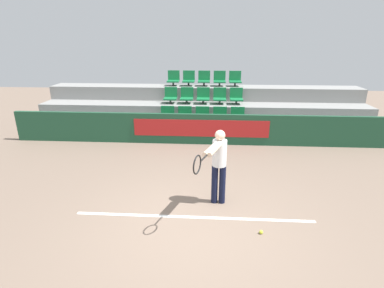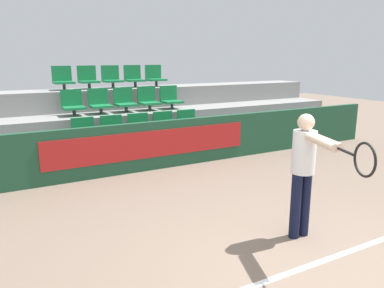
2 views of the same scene
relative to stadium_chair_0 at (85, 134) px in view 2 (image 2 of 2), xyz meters
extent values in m
plane|color=#7A6656|center=(1.17, -5.09, -0.73)|extent=(30.00, 30.00, 0.00)
cube|color=white|center=(1.17, -4.82, -0.73)|extent=(4.53, 0.08, 0.01)
cube|color=#1E4C33|center=(1.17, -0.67, -0.24)|extent=(12.04, 0.12, 0.97)
cube|color=red|center=(1.16, -0.74, -0.19)|extent=(4.22, 0.02, 0.54)
cube|color=gray|center=(1.17, -0.12, -0.49)|extent=(11.64, 0.93, 0.49)
cube|color=gray|center=(1.17, 0.81, -0.24)|extent=(11.64, 0.93, 0.97)
cube|color=gray|center=(1.17, 1.74, 0.00)|extent=(11.64, 0.93, 1.46)
cylinder|color=#333333|center=(0.00, -0.08, -0.17)|extent=(0.07, 0.07, 0.14)
cube|color=#197A42|center=(0.00, -0.08, -0.07)|extent=(0.45, 0.44, 0.05)
cube|color=#197A42|center=(0.00, 0.12, 0.13)|extent=(0.45, 0.04, 0.36)
cylinder|color=#333333|center=(0.59, -0.08, -0.17)|extent=(0.07, 0.07, 0.14)
cube|color=#197A42|center=(0.59, -0.08, -0.07)|extent=(0.45, 0.44, 0.05)
cube|color=#197A42|center=(0.59, 0.12, 0.13)|extent=(0.45, 0.04, 0.36)
cylinder|color=#333333|center=(1.17, -0.08, -0.17)|extent=(0.07, 0.07, 0.14)
cube|color=#197A42|center=(1.17, -0.08, -0.07)|extent=(0.45, 0.44, 0.05)
cube|color=#197A42|center=(1.17, 0.12, 0.13)|extent=(0.45, 0.04, 0.36)
cylinder|color=#333333|center=(1.76, -0.08, -0.17)|extent=(0.07, 0.07, 0.14)
cube|color=#197A42|center=(1.76, -0.08, -0.07)|extent=(0.45, 0.44, 0.05)
cube|color=#197A42|center=(1.76, 0.12, 0.13)|extent=(0.45, 0.04, 0.36)
cylinder|color=#333333|center=(2.35, -0.08, -0.17)|extent=(0.07, 0.07, 0.14)
cube|color=#197A42|center=(2.35, -0.08, -0.07)|extent=(0.45, 0.44, 0.05)
cube|color=#197A42|center=(2.35, 0.12, 0.13)|extent=(0.45, 0.04, 0.36)
cylinder|color=#333333|center=(0.00, 0.86, 0.32)|extent=(0.07, 0.07, 0.14)
cube|color=#197A42|center=(0.00, 0.86, 0.41)|extent=(0.45, 0.44, 0.05)
cube|color=#197A42|center=(0.00, 1.06, 0.62)|extent=(0.45, 0.04, 0.36)
cylinder|color=#333333|center=(0.59, 0.86, 0.32)|extent=(0.07, 0.07, 0.14)
cube|color=#197A42|center=(0.59, 0.86, 0.41)|extent=(0.45, 0.44, 0.05)
cube|color=#197A42|center=(0.59, 1.06, 0.62)|extent=(0.45, 0.04, 0.36)
cylinder|color=#333333|center=(1.17, 0.86, 0.32)|extent=(0.07, 0.07, 0.14)
cube|color=#197A42|center=(1.17, 0.86, 0.41)|extent=(0.45, 0.44, 0.05)
cube|color=#197A42|center=(1.17, 1.06, 0.62)|extent=(0.45, 0.04, 0.36)
cylinder|color=#333333|center=(1.76, 0.86, 0.32)|extent=(0.07, 0.07, 0.14)
cube|color=#197A42|center=(1.76, 0.86, 0.41)|extent=(0.45, 0.44, 0.05)
cube|color=#197A42|center=(1.76, 1.06, 0.62)|extent=(0.45, 0.04, 0.36)
cylinder|color=#333333|center=(2.35, 0.86, 0.32)|extent=(0.07, 0.07, 0.14)
cube|color=#197A42|center=(2.35, 0.86, 0.41)|extent=(0.45, 0.44, 0.05)
cube|color=#197A42|center=(2.35, 1.06, 0.62)|extent=(0.45, 0.04, 0.36)
cylinder|color=#333333|center=(0.00, 1.79, 0.80)|extent=(0.07, 0.07, 0.14)
cube|color=#197A42|center=(0.00, 1.79, 0.90)|extent=(0.45, 0.44, 0.05)
cube|color=#197A42|center=(0.00, 1.99, 1.10)|extent=(0.45, 0.04, 0.36)
cylinder|color=#333333|center=(0.59, 1.79, 0.80)|extent=(0.07, 0.07, 0.14)
cube|color=#197A42|center=(0.59, 1.79, 0.90)|extent=(0.45, 0.44, 0.05)
cube|color=#197A42|center=(0.59, 1.99, 1.10)|extent=(0.45, 0.04, 0.36)
cylinder|color=#333333|center=(1.17, 1.79, 0.80)|extent=(0.07, 0.07, 0.14)
cube|color=#197A42|center=(1.17, 1.79, 0.90)|extent=(0.45, 0.44, 0.05)
cube|color=#197A42|center=(1.17, 1.99, 1.10)|extent=(0.45, 0.04, 0.36)
cylinder|color=#333333|center=(1.76, 1.79, 0.80)|extent=(0.07, 0.07, 0.14)
cube|color=#197A42|center=(1.76, 1.79, 0.90)|extent=(0.45, 0.44, 0.05)
cube|color=#197A42|center=(1.76, 1.99, 1.10)|extent=(0.45, 0.04, 0.36)
cylinder|color=#333333|center=(2.35, 1.79, 0.80)|extent=(0.07, 0.07, 0.14)
cube|color=#197A42|center=(2.35, 1.79, 0.90)|extent=(0.45, 0.44, 0.05)
cube|color=#197A42|center=(2.35, 1.99, 1.10)|extent=(0.45, 0.04, 0.36)
cylinder|color=black|center=(1.56, -4.23, -0.31)|extent=(0.13, 0.13, 0.83)
cylinder|color=black|center=(1.72, -4.23, -0.31)|extent=(0.13, 0.13, 0.83)
cylinder|color=white|center=(1.64, -4.23, 0.37)|extent=(0.28, 0.28, 0.52)
sphere|color=beige|center=(1.64, -4.23, 0.73)|extent=(0.20, 0.20, 0.20)
cylinder|color=beige|center=(1.46, -4.64, 0.59)|extent=(0.27, 0.57, 0.09)
cylinder|color=beige|center=(1.54, -4.64, 0.59)|extent=(0.27, 0.57, 0.09)
cylinder|color=black|center=(1.36, -5.05, 0.59)|extent=(0.13, 0.29, 0.03)
torus|color=black|center=(1.26, -5.33, 0.59)|extent=(0.13, 0.31, 0.32)
camera|label=1|loc=(1.45, -9.68, 2.50)|focal=28.00mm
camera|label=2|loc=(-1.64, -7.40, 1.48)|focal=35.00mm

